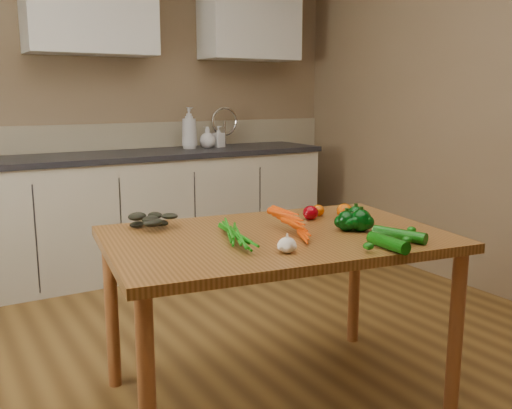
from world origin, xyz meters
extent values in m
cube|color=brown|center=(0.00, 0.00, -0.01)|extent=(4.00, 5.00, 0.02)
cube|color=#8A7253|center=(0.00, 2.51, 1.30)|extent=(4.00, 0.02, 2.60)
cube|color=tan|center=(0.00, 2.48, 0.55)|extent=(3.98, 0.03, 1.10)
cube|color=beige|center=(0.20, 2.19, 0.43)|extent=(2.80, 0.60, 0.86)
cube|color=#28282D|center=(0.20, 2.19, 0.88)|extent=(2.84, 0.64, 0.04)
cube|color=#99999E|center=(0.98, 2.19, 0.84)|extent=(0.55, 0.42, 0.10)
cylinder|color=silver|center=(0.98, 2.37, 1.02)|extent=(0.02, 0.02, 0.24)
cube|color=silver|center=(-0.10, 2.32, 1.95)|extent=(0.90, 0.35, 0.70)
cube|color=silver|center=(1.20, 2.32, 1.95)|extent=(0.80, 0.35, 0.70)
cube|color=brown|center=(0.02, 0.07, 0.73)|extent=(1.52, 1.09, 0.04)
cylinder|color=#9A592C|center=(-0.67, -0.22, 0.35)|extent=(0.06, 0.06, 0.71)
cylinder|color=#9A592C|center=(0.60, -0.41, 0.35)|extent=(0.06, 0.06, 0.71)
cylinder|color=#9A592C|center=(-0.55, 0.55, 0.35)|extent=(0.06, 0.06, 0.71)
cylinder|color=#9A592C|center=(0.71, 0.36, 0.35)|extent=(0.06, 0.06, 0.71)
imported|color=silver|center=(0.61, 2.26, 1.06)|extent=(0.18, 0.18, 0.32)
imported|color=silver|center=(0.87, 2.25, 0.99)|extent=(0.09, 0.09, 0.17)
imported|color=silver|center=(0.77, 2.25, 0.98)|extent=(0.17, 0.17, 0.17)
ellipsoid|color=white|center=(-0.10, -0.19, 0.78)|extent=(0.07, 0.07, 0.06)
sphere|color=#023107|center=(0.31, -0.03, 0.79)|extent=(0.09, 0.09, 0.09)
sphere|color=#023107|center=(0.43, 0.05, 0.79)|extent=(0.08, 0.08, 0.08)
sphere|color=#023107|center=(0.36, -0.07, 0.80)|extent=(0.09, 0.09, 0.09)
ellipsoid|color=maroon|center=(0.31, 0.22, 0.78)|extent=(0.07, 0.07, 0.07)
ellipsoid|color=#CD5005|center=(0.39, 0.27, 0.78)|extent=(0.06, 0.06, 0.06)
ellipsoid|color=#CD5005|center=(0.47, 0.17, 0.78)|extent=(0.08, 0.08, 0.07)
cylinder|color=#084D08|center=(0.39, -0.27, 0.77)|extent=(0.12, 0.23, 0.05)
cylinder|color=#084D08|center=(0.26, -0.34, 0.77)|extent=(0.06, 0.19, 0.05)
camera|label=1|loc=(-1.24, -1.88, 1.33)|focal=40.00mm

